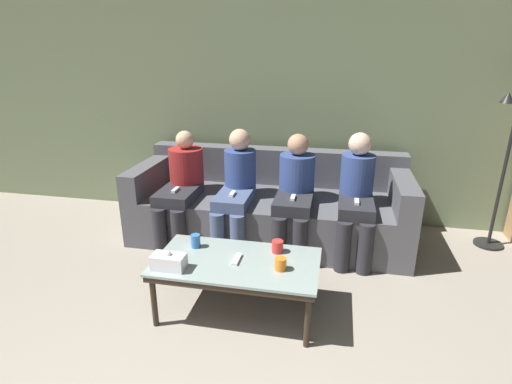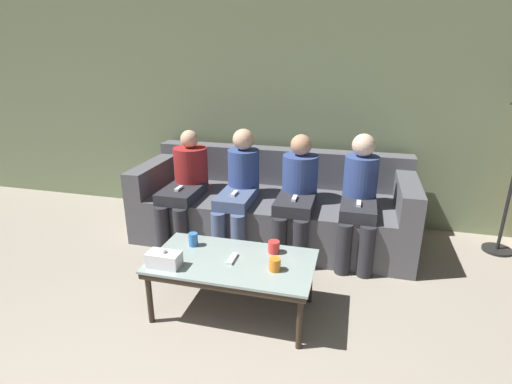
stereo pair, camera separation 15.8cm
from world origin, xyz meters
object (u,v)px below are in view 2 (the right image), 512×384
object	(u,v)px
coffee_table	(232,265)
cup_far_center	(274,247)
tissue_box	(164,259)
seated_person_right_end	(359,195)
cup_near_left	(193,239)
seated_person_left_end	(186,183)
cup_near_right	(275,265)
couch	(273,207)
game_remote	(232,259)
seated_person_mid_right	(297,191)
seated_person_mid_left	(239,186)

from	to	relation	value
coffee_table	cup_far_center	world-z (taller)	cup_far_center
tissue_box	seated_person_right_end	bearing A→B (deg)	45.54
cup_near_left	seated_person_left_end	size ratio (longest dim) A/B	0.09
cup_near_right	tissue_box	bearing A→B (deg)	-169.67
couch	cup_near_left	size ratio (longest dim) A/B	26.58
couch	game_remote	xyz separation A→B (m)	(-0.01, -1.30, 0.13)
seated_person_mid_right	couch	bearing A→B (deg)	139.07
couch	cup_near_left	distance (m)	1.23
seated_person_left_end	seated_person_mid_left	distance (m)	0.54
coffee_table	game_remote	bearing A→B (deg)	0.00
coffee_table	seated_person_mid_left	world-z (taller)	seated_person_mid_left
cup_near_left	seated_person_right_end	xyz separation A→B (m)	(1.16, 0.93, 0.12)
tissue_box	seated_person_mid_right	bearing A→B (deg)	61.19
cup_near_left	seated_person_left_end	distance (m)	1.04
seated_person_left_end	cup_near_left	bearing A→B (deg)	-63.38
cup_near_right	seated_person_left_end	size ratio (longest dim) A/B	0.08
cup_near_right	seated_person_left_end	xyz separation A→B (m)	(-1.11, 1.11, 0.11)
couch	coffee_table	xyz separation A→B (m)	(-0.01, -1.30, 0.08)
cup_near_left	game_remote	distance (m)	0.37
cup_near_right	game_remote	size ratio (longest dim) A/B	0.57
cup_far_center	seated_person_left_end	size ratio (longest dim) A/B	0.08
cup_near_left	seated_person_mid_right	bearing A→B (deg)	56.35
seated_person_mid_left	seated_person_mid_right	world-z (taller)	seated_person_mid_left
couch	tissue_box	size ratio (longest dim) A/B	11.91
coffee_table	game_remote	xyz separation A→B (m)	(0.00, 0.00, 0.05)
couch	seated_person_left_end	world-z (taller)	seated_person_left_end
game_remote	seated_person_mid_right	world-z (taller)	seated_person_mid_right
cup_near_left	cup_near_right	xyz separation A→B (m)	(0.65, -0.19, -0.01)
seated_person_mid_left	seated_person_mid_right	size ratio (longest dim) A/B	1.02
coffee_table	seated_person_right_end	world-z (taller)	seated_person_right_end
couch	tissue_box	world-z (taller)	couch
couch	cup_near_right	world-z (taller)	couch
seated_person_mid_right	seated_person_right_end	distance (m)	0.54
game_remote	seated_person_right_end	distance (m)	1.35
couch	seated_person_left_end	xyz separation A→B (m)	(-0.81, -0.24, 0.27)
cup_near_left	tissue_box	size ratio (longest dim) A/B	0.45
seated_person_left_end	game_remote	bearing A→B (deg)	-52.66
coffee_table	cup_near_right	world-z (taller)	cup_near_right
cup_near_right	seated_person_mid_right	bearing A→B (deg)	91.74
cup_near_left	cup_near_right	bearing A→B (deg)	-16.34
cup_far_center	seated_person_right_end	world-z (taller)	seated_person_right_end
couch	tissue_box	bearing A→B (deg)	-105.73
couch	seated_person_left_end	distance (m)	0.89
coffee_table	cup_near_left	world-z (taller)	cup_near_left
coffee_table	cup_near_right	bearing A→B (deg)	-10.86
cup_far_center	seated_person_right_end	distance (m)	1.06
cup_far_center	seated_person_left_end	world-z (taller)	seated_person_left_end
couch	tissue_box	xyz separation A→B (m)	(-0.42, -1.49, 0.17)
cup_near_left	seated_person_right_end	bearing A→B (deg)	38.72
coffee_table	cup_near_left	distance (m)	0.38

